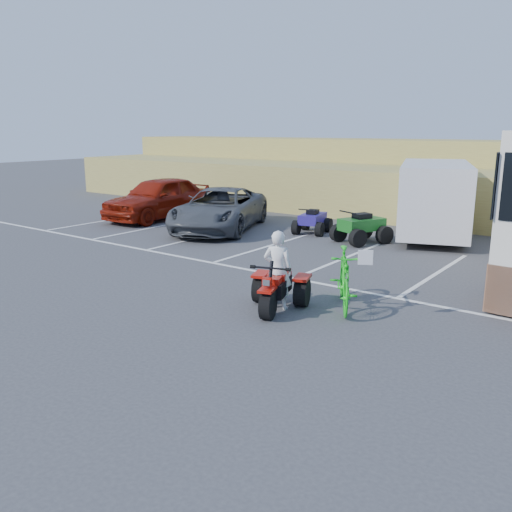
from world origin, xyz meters
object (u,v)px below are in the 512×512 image
Objects in this scene: rider at (278,270)px; grey_pickup at (219,209)px; cargo_trailer at (434,197)px; quad_atv_green at (361,243)px; red_car at (159,198)px; green_dirt_bike at (344,279)px; red_trike_atv at (275,310)px; quad_atv_blue at (312,233)px.

rider is 9.11m from grey_pickup.
cargo_trailer is 3.49× the size of quad_atv_green.
grey_pickup is at bearing -60.86° from rider.
red_car is at bearing 150.86° from grey_pickup.
cargo_trailer reaches higher than green_dirt_bike.
red_trike_atv is 0.84m from rider.
quad_atv_blue is at bearing 2.93° from grey_pickup.
red_car reaches higher than red_trike_atv.
green_dirt_bike is 1.45× the size of quad_atv_blue.
cargo_trailer is (6.72, 3.36, 0.60)m from grey_pickup.
quad_atv_blue is at bearing 5.83° from red_car.
quad_atv_green is (-1.54, 7.10, -0.82)m from rider.
quad_atv_blue is (-4.75, 6.71, -0.62)m from green_dirt_bike.
grey_pickup is at bearing -9.64° from red_car.
red_trike_atv is 1.11× the size of quad_atv_blue.
red_car is at bearing 128.59° from red_trike_atv.
quad_atv_green is at bearing -11.43° from grey_pickup.
grey_pickup reaches higher than quad_atv_blue.
red_trike_atv is at bearing -64.75° from grey_pickup.
quad_atv_green is (2.12, -0.46, 0.00)m from quad_atv_blue.
red_trike_atv is at bearing -35.34° from red_car.
red_car is 6.86m from quad_atv_blue.
grey_pickup is (-6.81, 6.25, 0.76)m from red_trike_atv.
quad_atv_blue is 0.87× the size of quad_atv_green.
red_car reaches higher than green_dirt_bike.
green_dirt_bike is 0.38× the size of grey_pickup.
grey_pickup is at bearing -144.96° from quad_atv_green.
quad_atv_blue is at bearing -171.81° from cargo_trailer.
grey_pickup reaches higher than green_dirt_bike.
quad_atv_green is (-2.63, 6.25, -0.62)m from green_dirt_bike.
red_car is at bearing -50.97° from rider.
rider is 0.33× the size of red_car.
green_dirt_bike is at bearing 24.78° from red_trike_atv.
rider is 0.30× the size of grey_pickup.
green_dirt_bike is 6.81m from quad_atv_green.
green_dirt_bike is at bearing -102.13° from cargo_trailer.
grey_pickup is (-6.76, 6.10, -0.07)m from rider.
red_trike_atv is 0.28× the size of cargo_trailer.
rider is 9.48m from cargo_trailer.
cargo_trailer is at bearing 66.46° from green_dirt_bike.
grey_pickup reaches higher than quad_atv_green.
green_dirt_bike is at bearing -42.96° from quad_atv_green.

